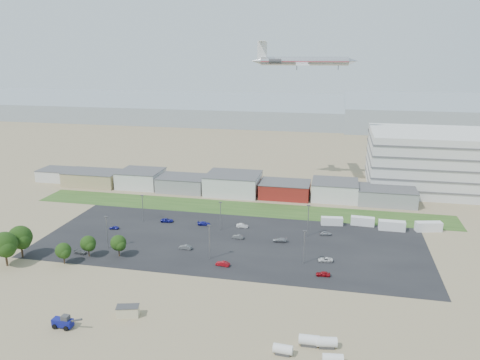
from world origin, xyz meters
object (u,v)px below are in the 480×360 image
(parked_car_6, at_px, (204,223))
(parked_car_8, at_px, (326,233))
(tree_far_left, at_px, (5,247))
(storage_tank_nw, at_px, (309,340))
(parked_car_11, at_px, (242,226))
(parked_car_2, at_px, (323,274))
(parked_car_7, at_px, (238,237))
(telehandler, at_px, (63,321))
(parked_car_0, at_px, (325,260))
(parked_car_10, at_px, (80,252))
(parked_car_13, at_px, (223,264))
(portable_shed, at_px, (128,311))
(parked_car_9, at_px, (167,220))
(box_trailer_a, at_px, (332,221))
(airliner, at_px, (304,61))
(parked_car_4, at_px, (185,247))
(parked_car_12, at_px, (279,240))
(parked_car_5, at_px, (114,228))

(parked_car_6, distance_m, parked_car_8, 41.32)
(tree_far_left, bearing_deg, parked_car_8, 25.49)
(storage_tank_nw, bearing_deg, parked_car_11, 113.49)
(parked_car_2, height_order, parked_car_7, parked_car_2)
(telehandler, relative_size, parked_car_2, 1.91)
(parked_car_6, bearing_deg, parked_car_7, -129.21)
(parked_car_8, bearing_deg, parked_car_0, 174.66)
(parked_car_10, distance_m, parked_car_11, 52.57)
(telehandler, distance_m, parked_car_2, 65.28)
(telehandler, relative_size, parked_car_13, 1.81)
(parked_car_6, bearing_deg, portable_shed, 173.05)
(parked_car_11, bearing_deg, parked_car_9, 89.78)
(parked_car_9, height_order, parked_car_13, parked_car_13)
(storage_tank_nw, height_order, parked_car_0, storage_tank_nw)
(parked_car_0, relative_size, parked_car_8, 1.11)
(parked_car_9, bearing_deg, parked_car_6, -99.23)
(parked_car_8, bearing_deg, parked_car_7, 100.35)
(box_trailer_a, xyz_separation_m, parked_car_9, (-56.64, -9.24, -0.76))
(box_trailer_a, bearing_deg, parked_car_10, -158.05)
(telehandler, height_order, parked_car_7, telehandler)
(tree_far_left, distance_m, airliner, 133.71)
(box_trailer_a, bearing_deg, portable_shed, -129.52)
(tree_far_left, distance_m, parked_car_13, 60.54)
(parked_car_0, height_order, parked_car_6, parked_car_6)
(parked_car_4, bearing_deg, parked_car_11, 152.96)
(box_trailer_a, relative_size, parked_car_13, 1.84)
(parked_car_8, height_order, parked_car_10, parked_car_8)
(parked_car_11, bearing_deg, tree_far_left, 124.98)
(storage_tank_nw, xyz_separation_m, parked_car_7, (-26.13, 51.87, -0.64))
(parked_car_7, bearing_deg, box_trailer_a, 129.58)
(parked_car_8, bearing_deg, box_trailer_a, -16.88)
(parked_car_8, distance_m, parked_car_11, 28.03)
(parked_car_12, bearing_deg, parked_car_11, -128.41)
(parked_car_7, bearing_deg, parked_car_4, -43.56)
(parked_car_5, xyz_separation_m, parked_car_6, (28.63, 9.83, 0.10))
(parked_car_4, distance_m, parked_car_12, 29.48)
(parked_car_2, xyz_separation_m, parked_car_9, (-55.24, 29.86, -0.02))
(parked_car_12, bearing_deg, portable_shed, -33.31)
(parked_car_7, distance_m, parked_car_8, 28.70)
(parked_car_5, relative_size, parked_car_6, 0.72)
(parked_car_5, distance_m, parked_car_6, 30.27)
(airliner, xyz_separation_m, parked_car_12, (-0.47, -68.63, -53.07))
(parked_car_0, distance_m, parked_car_13, 29.36)
(tree_far_left, height_order, parked_car_12, tree_far_left)
(parked_car_2, distance_m, parked_car_4, 42.51)
(storage_tank_nw, xyz_separation_m, parked_car_5, (-68.70, 51.10, -0.71))
(tree_far_left, relative_size, parked_car_10, 2.87)
(portable_shed, xyz_separation_m, parked_car_8, (42.12, 58.11, -0.62))
(airliner, height_order, parked_car_13, airliner)
(parked_car_8, xyz_separation_m, parked_car_11, (-28.01, 1.11, 0.01))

